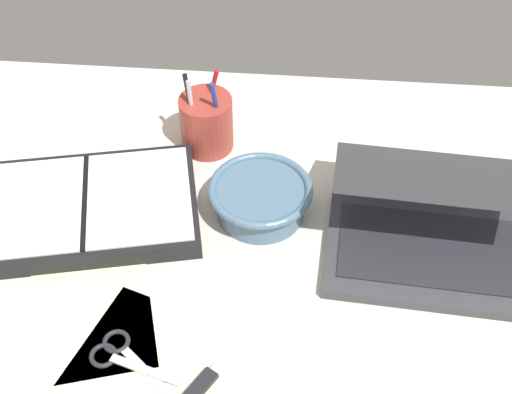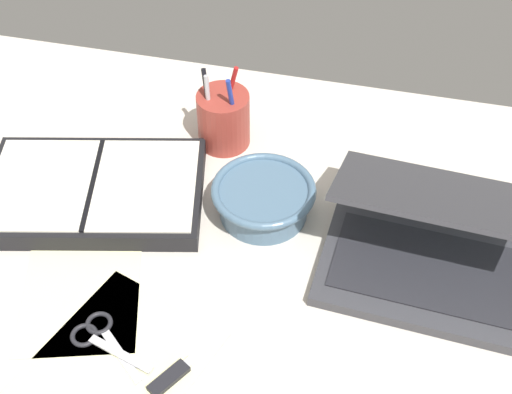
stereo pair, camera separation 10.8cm
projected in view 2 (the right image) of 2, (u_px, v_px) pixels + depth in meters
The scene contains 9 objects.
desk_top at pixel (229, 276), 107.76cm from camera, with size 140.00×100.00×2.00cm, color beige.
laptop at pixel (432, 246), 104.59cm from camera, with size 32.79×28.09×15.78cm.
bowl at pixel (263, 199), 113.02cm from camera, with size 16.63×16.63×5.91cm.
pen_cup at pixel (223, 119), 123.75cm from camera, with size 9.15×9.15×15.30cm.
planner at pixel (94, 191), 116.41cm from camera, with size 39.32×29.99×3.66cm.
scissors at pixel (99, 336), 98.87cm from camera, with size 13.14×9.89×0.80cm.
paper_sheet_front at pixel (107, 376), 94.80cm from camera, with size 20.86×28.52×0.16cm, color #F4EFB2.
paper_sheet_beside_planner at pixel (82, 284), 105.38cm from camera, with size 17.06×24.76×0.16cm, color #F4EFB2.
usb_drive at pixel (170, 378), 94.16cm from camera, with size 5.14×6.97×1.00cm.
Camera 2 is at (18.97, -63.37, 87.00)cm, focal length 50.00 mm.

